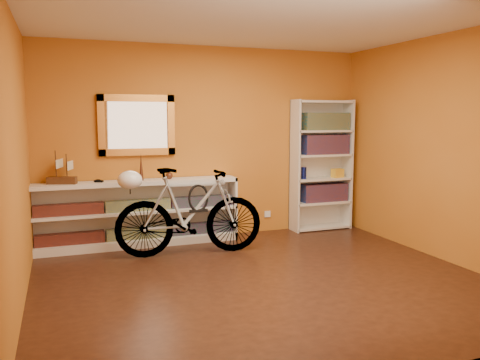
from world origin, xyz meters
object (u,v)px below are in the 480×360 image
object	(u,v)px
bicycle	(190,211)
helmet	(130,180)
bookcase	(321,165)
console_unit	(138,213)

from	to	relation	value
bicycle	helmet	bearing A→B (deg)	90.00
bookcase	helmet	size ratio (longest dim) A/B	6.65
helmet	bicycle	bearing A→B (deg)	-5.38
console_unit	bicycle	xyz separation A→B (m)	(0.52, -0.63, 0.11)
bookcase	helmet	distance (m)	2.91
bicycle	helmet	distance (m)	0.80
console_unit	bookcase	world-z (taller)	bookcase
console_unit	bookcase	xyz separation A→B (m)	(2.68, 0.03, 0.52)
console_unit	helmet	distance (m)	0.78
bicycle	console_unit	bearing A→B (deg)	44.76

